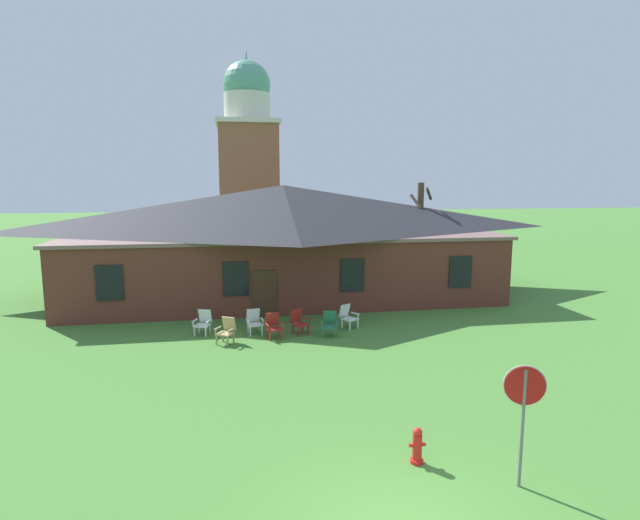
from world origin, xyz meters
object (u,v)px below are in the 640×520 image
stop_sign (524,401)px  lawn_chair_near_door (227,330)px  fire_hydrant (417,446)px  lawn_chair_left_end (254,321)px  lawn_chair_far_side (330,323)px  lawn_chair_by_porch (203,322)px  lawn_chair_under_eave (348,316)px  lawn_chair_right_end (299,321)px  lawn_chair_middle (274,325)px

stop_sign → lawn_chair_near_door: (-5.71, 10.10, -1.26)m
fire_hydrant → lawn_chair_left_end: bearing=106.6°
lawn_chair_far_side → fire_hydrant: size_ratio=1.21×
lawn_chair_left_end → lawn_chair_far_side: size_ratio=1.00×
lawn_chair_by_porch → lawn_chair_near_door: bearing=-54.9°
lawn_chair_under_eave → lawn_chair_left_end: bearing=-177.9°
lawn_chair_right_end → lawn_chair_under_eave: (2.08, 0.47, 0.00)m
lawn_chair_right_end → lawn_chair_far_side: 1.24m
lawn_chair_by_porch → lawn_chair_middle: size_ratio=1.00×
lawn_chair_near_door → lawn_chair_right_end: bearing=14.6°
lawn_chair_by_porch → stop_sign: bearing=-59.8°
stop_sign → lawn_chair_right_end: (-2.93, 10.82, -1.26)m
stop_sign → fire_hydrant: size_ratio=3.13×
stop_sign → lawn_chair_left_end: bearing=112.7°
stop_sign → lawn_chair_far_side: size_ratio=2.58×
stop_sign → lawn_chair_middle: size_ratio=2.58×
lawn_chair_left_end → lawn_chair_right_end: (1.73, -0.33, 0.00)m
fire_hydrant → lawn_chair_under_eave: bearing=85.4°
lawn_chair_middle → lawn_chair_right_end: bearing=21.2°
lawn_chair_left_end → lawn_chair_middle: (0.71, -0.73, 0.00)m
lawn_chair_middle → lawn_chair_under_eave: bearing=15.6°
lawn_chair_under_eave → lawn_chair_middle: bearing=-164.4°
lawn_chair_by_porch → lawn_chair_under_eave: size_ratio=1.00×
stop_sign → lawn_chair_under_eave: size_ratio=2.58×
lawn_chair_near_door → lawn_chair_far_side: size_ratio=1.00×
lawn_chair_by_porch → fire_hydrant: size_ratio=1.21×
stop_sign → lawn_chair_far_side: bearing=99.8°
lawn_chair_near_door → lawn_chair_left_end: 1.49m
lawn_chair_left_end → fire_hydrant: size_ratio=1.21×
lawn_chair_right_end → lawn_chair_under_eave: same height
lawn_chair_middle → lawn_chair_under_eave: 3.22m
lawn_chair_near_door → lawn_chair_far_side: (3.93, 0.25, 0.00)m
lawn_chair_under_eave → lawn_chair_far_side: bearing=-134.6°
stop_sign → lawn_chair_far_side: (-1.78, 10.35, -1.26)m
lawn_chair_left_end → lawn_chair_under_eave: size_ratio=1.00×
stop_sign → lawn_chair_right_end: 11.28m
lawn_chair_far_side → lawn_chair_under_eave: same height
lawn_chair_near_door → lawn_chair_left_end: same height
stop_sign → lawn_chair_left_end: stop_sign is taller
lawn_chair_middle → fire_hydrant: 9.57m
lawn_chair_right_end → stop_sign: bearing=-74.9°
lawn_chair_left_end → fire_hydrant: (2.99, -10.02, -0.12)m
lawn_chair_right_end → lawn_chair_near_door: bearing=-165.4°
lawn_chair_by_porch → lawn_chair_left_end: (1.96, -0.24, 0.00)m
lawn_chair_by_porch → lawn_chair_under_eave: 5.77m
lawn_chair_right_end → lawn_chair_under_eave: size_ratio=1.00×
lawn_chair_by_porch → lawn_chair_right_end: same height
lawn_chair_near_door → lawn_chair_middle: (1.76, 0.33, 0.00)m
lawn_chair_near_door → lawn_chair_under_eave: size_ratio=1.00×
lawn_chair_right_end → fire_hydrant: 9.77m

